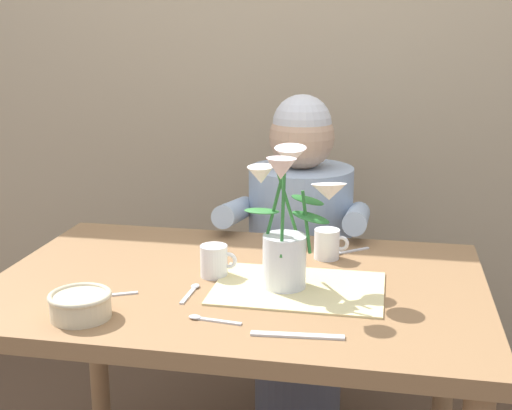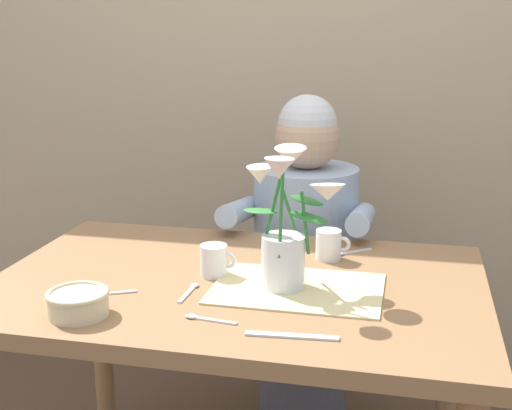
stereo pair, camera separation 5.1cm
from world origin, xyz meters
The scene contains 13 objects.
wood_panel_backdrop centered at (0.00, 1.05, 1.25)m, with size 4.00×0.10×2.50m, color tan.
dining_table centered at (0.00, 0.00, 0.64)m, with size 1.20×0.80×0.74m.
seated_person centered at (0.07, 0.62, 0.56)m, with size 0.45×0.47×1.14m.
striped_placemat centered at (0.15, -0.03, 0.74)m, with size 0.40×0.28×0.01m, color beige.
flower_vase centered at (0.13, -0.02, 0.89)m, with size 0.26×0.25×0.33m.
ceramic_bowl centered at (-0.28, -0.28, 0.77)m, with size 0.14×0.14×0.06m.
dinner_knife centered at (0.19, -0.29, 0.74)m, with size 0.19×0.02×0.01m, color silver.
tea_cup centered at (0.20, 0.21, 0.78)m, with size 0.09×0.07×0.08m.
ceramic_mug centered at (-0.06, 0.02, 0.78)m, with size 0.09×0.07×0.08m.
spoon_0 centered at (-0.09, -0.09, 0.74)m, with size 0.02×0.12×0.01m.
spoon_1 centered at (0.24, 0.26, 0.74)m, with size 0.10×0.09×0.01m.
spoon_2 centered at (-0.28, -0.16, 0.74)m, with size 0.11×0.07×0.01m.
spoon_3 centered at (-0.01, -0.24, 0.74)m, with size 0.12×0.03×0.01m.
Camera 1 is at (0.35, -1.56, 1.35)m, focal length 48.70 mm.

